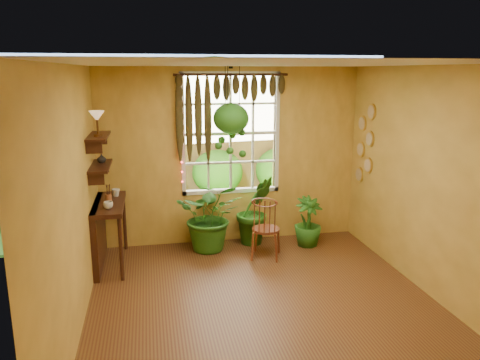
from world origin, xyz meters
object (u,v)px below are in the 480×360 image
Objects in this scene: counter_ledge at (102,227)px; hanging_basket at (231,122)px; potted_plant_left at (211,216)px; potted_plant_mid at (255,210)px; windsor_chair at (266,237)px.

counter_ledge is 2.33m from hanging_basket.
potted_plant_mid is at bearing 11.18° from potted_plant_left.
counter_ledge is at bearing -169.51° from potted_plant_left.
potted_plant_mid reaches higher than counter_ledge.
windsor_chair is 0.81× the size of hanging_basket.
hanging_basket is at bearing 148.77° from windsor_chair.
potted_plant_mid is (0.71, 0.14, 0.00)m from potted_plant_left.
counter_ledge is 1.13× the size of potted_plant_left.
windsor_chair is (2.26, -0.18, -0.24)m from counter_ledge.
potted_plant_left is 0.81× the size of hanging_basket.
hanging_basket reaches higher than windsor_chair.
potted_plant_left reaches higher than counter_ledge.
windsor_chair is 1.74m from hanging_basket.
potted_plant_mid is 0.82× the size of hanging_basket.
counter_ledge is 1.12× the size of potted_plant_mid.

